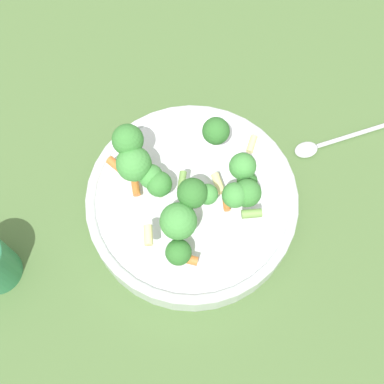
# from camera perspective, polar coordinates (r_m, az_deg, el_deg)

# --- Properties ---
(ground_plane) EXTENTS (3.00, 3.00, 0.00)m
(ground_plane) POSITION_cam_1_polar(r_m,az_deg,el_deg) (0.78, -0.00, -1.91)
(ground_plane) COLOR #4C6B38
(bowl) EXTENTS (0.29, 0.29, 0.05)m
(bowl) POSITION_cam_1_polar(r_m,az_deg,el_deg) (0.75, -0.00, -1.15)
(bowl) COLOR silver
(bowl) RESTS_ON ground_plane
(pasta_salad) EXTENTS (0.22, 0.22, 0.09)m
(pasta_salad) POSITION_cam_1_polar(r_m,az_deg,el_deg) (0.68, -0.95, 0.92)
(pasta_salad) COLOR #8CB766
(pasta_salad) RESTS_ON bowl
(spoon) EXTENTS (0.12, 0.15, 0.01)m
(spoon) POSITION_cam_1_polar(r_m,az_deg,el_deg) (0.84, 14.40, 5.13)
(spoon) COLOR silver
(spoon) RESTS_ON ground_plane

